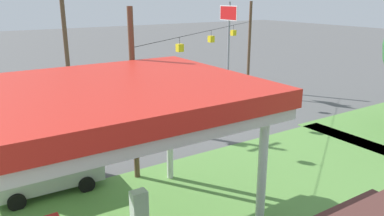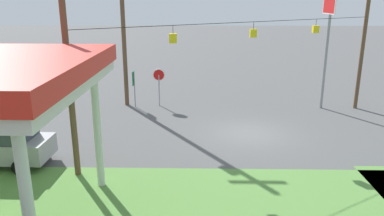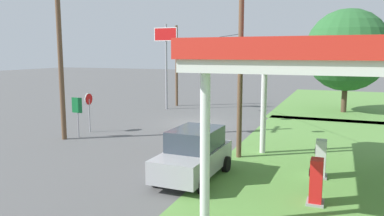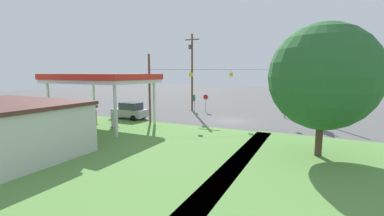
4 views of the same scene
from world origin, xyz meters
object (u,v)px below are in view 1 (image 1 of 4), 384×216
object	(u,v)px
stop_sign_roadside	(103,87)
stop_sign_overhead	(228,29)
route_sign	(82,93)
gas_station_canopy	(89,103)
car_at_pumps_front	(49,168)
fuel_pump_near	(139,213)
utility_pole_main	(63,25)

from	to	relation	value
stop_sign_roadside	stop_sign_overhead	size ratio (longest dim) A/B	0.33
stop_sign_roadside	route_sign	bearing A→B (deg)	-167.02
route_sign	stop_sign_overhead	bearing A→B (deg)	-179.69
gas_station_canopy	car_at_pumps_front	bearing A→B (deg)	-84.31
gas_station_canopy	car_at_pumps_front	xyz separation A→B (m)	(0.47, -4.70, -3.86)
fuel_pump_near	utility_pole_main	distance (m)	15.30
stop_sign_roadside	route_sign	xyz separation A→B (m)	(1.61, 0.37, -0.10)
car_at_pumps_front	stop_sign_roadside	size ratio (longest dim) A/B	1.75
fuel_pump_near	stop_sign_overhead	size ratio (longest dim) A/B	0.21
fuel_pump_near	route_sign	distance (m)	13.94
fuel_pump_near	route_sign	world-z (taller)	route_sign
fuel_pump_near	stop_sign_overhead	distance (m)	20.56
gas_station_canopy	fuel_pump_near	size ratio (longest dim) A/B	6.41
gas_station_canopy	stop_sign_roadside	bearing A→B (deg)	-110.86
stop_sign_overhead	utility_pole_main	xyz separation A→B (m)	(12.90, -0.45, 0.81)
stop_sign_overhead	utility_pole_main	world-z (taller)	utility_pole_main
stop_sign_roadside	car_at_pumps_front	bearing A→B (deg)	-121.88
gas_station_canopy	stop_sign_overhead	size ratio (longest dim) A/B	1.34
fuel_pump_near	utility_pole_main	world-z (taller)	utility_pole_main
gas_station_canopy	car_at_pumps_front	world-z (taller)	gas_station_canopy
fuel_pump_near	stop_sign_overhead	bearing A→B (deg)	-136.60
gas_station_canopy	fuel_pump_near	distance (m)	4.37
car_at_pumps_front	stop_sign_overhead	size ratio (longest dim) A/B	0.59
gas_station_canopy	route_sign	size ratio (longest dim) A/B	4.16
car_at_pumps_front	stop_sign_overhead	distance (m)	19.30
car_at_pumps_front	route_sign	bearing A→B (deg)	-113.55
gas_station_canopy	stop_sign_roadside	distance (m)	15.38
route_sign	utility_pole_main	xyz separation A→B (m)	(0.65, -0.52, 4.40)
route_sign	car_at_pumps_front	bearing A→B (deg)	64.86
gas_station_canopy	fuel_pump_near	world-z (taller)	gas_station_canopy
car_at_pumps_front	stop_sign_overhead	bearing A→B (deg)	-149.56
stop_sign_roadside	utility_pole_main	xyz separation A→B (m)	(2.26, -0.15, 4.30)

